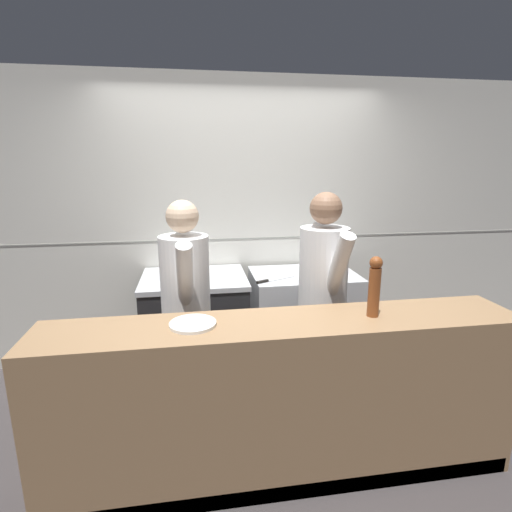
# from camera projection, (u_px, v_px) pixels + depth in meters

# --- Properties ---
(ground_plane) EXTENTS (14.00, 14.00, 0.00)m
(ground_plane) POSITION_uv_depth(u_px,v_px,m) (269.00, 439.00, 2.73)
(ground_plane) COLOR #383333
(wall_back_tiled) EXTENTS (8.00, 0.06, 2.60)m
(wall_back_tiled) POSITION_uv_depth(u_px,v_px,m) (243.00, 222.00, 3.73)
(wall_back_tiled) COLOR silver
(wall_back_tiled) RESTS_ON ground_plane
(oven_range) EXTENTS (0.88, 0.71, 0.91)m
(oven_range) POSITION_uv_depth(u_px,v_px,m) (196.00, 327.00, 3.47)
(oven_range) COLOR #232326
(oven_range) RESTS_ON ground_plane
(prep_counter) EXTENTS (0.92, 0.65, 0.89)m
(prep_counter) POSITION_uv_depth(u_px,v_px,m) (303.00, 321.00, 3.62)
(prep_counter) COLOR #B7BABF
(prep_counter) RESTS_ON ground_plane
(pass_counter) EXTENTS (2.74, 0.45, 0.99)m
(pass_counter) POSITION_uv_depth(u_px,v_px,m) (284.00, 400.00, 2.34)
(pass_counter) COLOR #93704C
(pass_counter) RESTS_ON ground_plane
(stock_pot) EXTENTS (0.23, 0.23, 0.20)m
(stock_pot) POSITION_uv_depth(u_px,v_px,m) (191.00, 266.00, 3.31)
(stock_pot) COLOR beige
(stock_pot) RESTS_ON oven_range
(mixing_bowl_steel) EXTENTS (0.28, 0.28, 0.09)m
(mixing_bowl_steel) POSITION_uv_depth(u_px,v_px,m) (323.00, 269.00, 3.50)
(mixing_bowl_steel) COLOR #B7BABF
(mixing_bowl_steel) RESTS_ON prep_counter
(chefs_knife) EXTENTS (0.35, 0.19, 0.02)m
(chefs_knife) POSITION_uv_depth(u_px,v_px,m) (272.00, 280.00, 3.30)
(chefs_knife) COLOR #B7BABF
(chefs_knife) RESTS_ON prep_counter
(plated_dish_main) EXTENTS (0.25, 0.25, 0.02)m
(plated_dish_main) POSITION_uv_depth(u_px,v_px,m) (193.00, 324.00, 2.17)
(plated_dish_main) COLOR white
(plated_dish_main) RESTS_ON pass_counter
(pepper_mill) EXTENTS (0.07, 0.07, 0.35)m
(pepper_mill) POSITION_uv_depth(u_px,v_px,m) (375.00, 285.00, 2.26)
(pepper_mill) COLOR brown
(pepper_mill) RESTS_ON pass_counter
(chef_head_cook) EXTENTS (0.34, 0.71, 1.62)m
(chef_head_cook) POSITION_uv_depth(u_px,v_px,m) (186.00, 306.00, 2.71)
(chef_head_cook) COLOR black
(chef_head_cook) RESTS_ON ground_plane
(chef_sous) EXTENTS (0.38, 0.73, 1.66)m
(chef_sous) POSITION_uv_depth(u_px,v_px,m) (322.00, 297.00, 2.82)
(chef_sous) COLOR black
(chef_sous) RESTS_ON ground_plane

